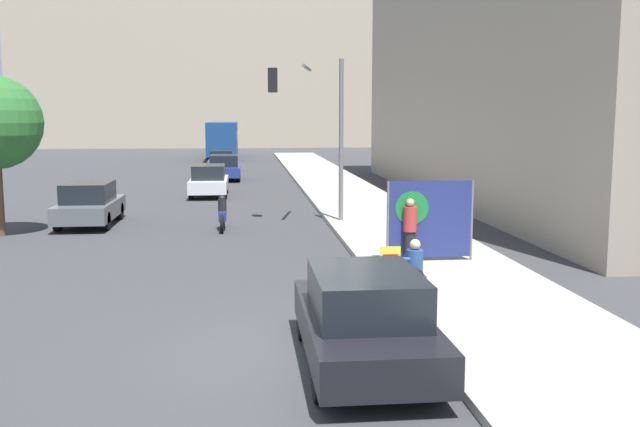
% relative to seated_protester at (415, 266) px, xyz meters
% --- Properties ---
extents(ground_plane, '(160.00, 160.00, 0.00)m').
position_rel_seated_protester_xyz_m(ground_plane, '(-2.62, -2.90, -0.77)').
color(ground_plane, '#38383A').
extents(sidewalk_curb, '(3.91, 90.00, 0.15)m').
position_rel_seated_protester_xyz_m(sidewalk_curb, '(1.41, 12.10, -0.69)').
color(sidewalk_curb, '#A8A399').
rests_on(sidewalk_curb, ground_plane).
extents(building_backdrop_far, '(52.00, 12.00, 23.43)m').
position_rel_seated_protester_xyz_m(building_backdrop_far, '(-4.62, 77.36, 10.95)').
color(building_backdrop_far, tan).
rests_on(building_backdrop_far, ground_plane).
extents(building_backdrop_right, '(10.00, 32.00, 15.67)m').
position_rel_seated_protester_xyz_m(building_backdrop_right, '(10.13, 17.82, 7.07)').
color(building_backdrop_right, gray).
rests_on(building_backdrop_right, ground_plane).
extents(seated_protester, '(0.94, 0.77, 1.16)m').
position_rel_seated_protester_xyz_m(seated_protester, '(0.00, 0.00, 0.00)').
color(seated_protester, '#474C56').
rests_on(seated_protester, sidewalk_curb).
extents(jogger_on_sidewalk, '(0.34, 0.34, 1.62)m').
position_rel_seated_protester_xyz_m(jogger_on_sidewalk, '(0.67, 3.31, 0.21)').
color(jogger_on_sidewalk, black).
rests_on(jogger_on_sidewalk, sidewalk_curb).
extents(pedestrian_behind, '(0.34, 0.34, 1.64)m').
position_rel_seated_protester_xyz_m(pedestrian_behind, '(1.81, 5.58, 0.22)').
color(pedestrian_behind, '#334775').
rests_on(pedestrian_behind, sidewalk_curb).
extents(protest_banner, '(2.24, 0.06, 2.05)m').
position_rel_seated_protester_xyz_m(protest_banner, '(1.20, 3.42, 0.47)').
color(protest_banner, slate).
rests_on(protest_banner, sidewalk_curb).
extents(traffic_light_pole, '(2.61, 2.38, 5.61)m').
position_rel_seated_protester_xyz_m(traffic_light_pole, '(-0.96, 10.94, 3.15)').
color(traffic_light_pole, slate).
rests_on(traffic_light_pole, sidewalk_curb).
extents(parked_car_curbside, '(1.83, 4.39, 1.51)m').
position_rel_seated_protester_xyz_m(parked_car_curbside, '(-1.64, -3.58, -0.02)').
color(parked_car_curbside, black).
rests_on(parked_car_curbside, ground_plane).
extents(car_on_road_nearest, '(1.78, 4.23, 1.52)m').
position_rel_seated_protester_xyz_m(car_on_road_nearest, '(-8.87, 11.45, -0.01)').
color(car_on_road_nearest, '#565B60').
rests_on(car_on_road_nearest, ground_plane).
extents(car_on_road_midblock, '(1.74, 4.30, 1.51)m').
position_rel_seated_protester_xyz_m(car_on_road_midblock, '(-5.15, 20.28, -0.02)').
color(car_on_road_midblock, silver).
rests_on(car_on_road_midblock, ground_plane).
extents(car_on_road_distant, '(1.89, 4.28, 1.51)m').
position_rel_seated_protester_xyz_m(car_on_road_distant, '(-4.65, 28.87, -0.02)').
color(car_on_road_distant, navy).
rests_on(car_on_road_distant, ground_plane).
extents(car_on_road_far_lane, '(1.79, 4.27, 1.42)m').
position_rel_seated_protester_xyz_m(car_on_road_far_lane, '(-5.03, 36.12, -0.05)').
color(car_on_road_far_lane, '#565B60').
rests_on(car_on_road_far_lane, ground_plane).
extents(city_bus_on_road, '(2.53, 11.12, 3.26)m').
position_rel_seated_protester_xyz_m(city_bus_on_road, '(-5.33, 50.08, 1.11)').
color(city_bus_on_road, navy).
rests_on(city_bus_on_road, ground_plane).
extents(motorcycle_on_road, '(0.28, 2.09, 1.17)m').
position_rel_seated_protester_xyz_m(motorcycle_on_road, '(-4.21, 9.99, -0.25)').
color(motorcycle_on_road, navy).
rests_on(motorcycle_on_road, ground_plane).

